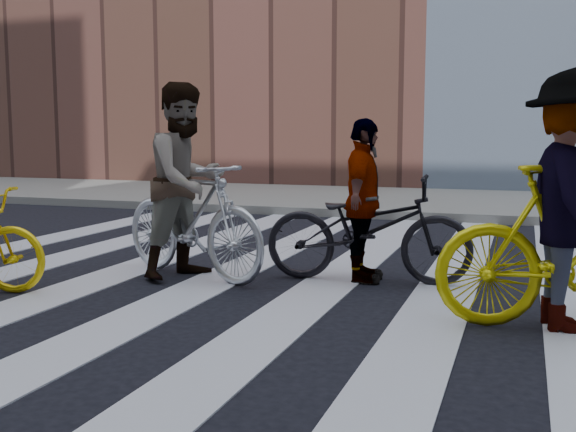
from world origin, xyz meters
The scene contains 8 objects.
ground centered at (0.00, 0.00, 0.00)m, with size 100.00×100.00×0.00m, color black.
sidewalk_far centered at (0.00, 7.50, 0.07)m, with size 100.00×5.00×0.15m, color gray.
zebra_crosswalk centered at (0.00, 0.00, 0.01)m, with size 8.25×10.00×0.01m.
bike_silver_mid centered at (-0.85, -0.19, 0.60)m, with size 0.57×2.01×1.21m, color silver.
bike_dark_rear centered at (0.87, 0.19, 0.53)m, with size 0.70×2.02×1.06m, color black.
rider_mid centered at (-0.90, -0.19, 0.98)m, with size 0.95×0.74×1.96m, color slate.
rider_right centered at (2.63, -0.90, 0.96)m, with size 1.24×0.71×1.92m, color slate.
rider_rear centered at (0.82, 0.19, 0.80)m, with size 0.94×0.39×1.60m, color slate.
Camera 1 is at (2.30, -6.21, 1.45)m, focal length 42.00 mm.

